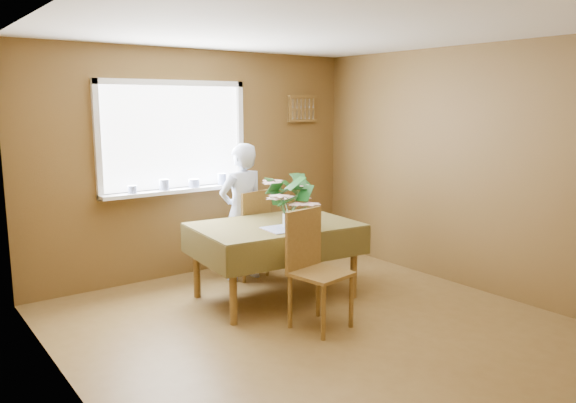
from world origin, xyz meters
TOP-DOWN VIEW (x-y plane):
  - floor at (0.00, 0.00)m, footprint 4.50×4.50m
  - ceiling at (0.00, 0.00)m, footprint 4.50×4.50m
  - wall_back at (0.00, 2.25)m, footprint 4.00×0.00m
  - wall_left at (-2.00, 0.00)m, footprint 0.00×4.50m
  - wall_right at (2.00, 0.00)m, footprint 0.00×4.50m
  - window_assembly at (-0.29, 2.20)m, footprint 1.72×0.20m
  - spoon_rack at (1.45, 2.22)m, footprint 0.44×0.05m
  - dining_table at (0.16, 0.98)m, footprint 1.64×1.19m
  - chair_far at (0.31, 1.69)m, footprint 0.50×0.50m
  - chair_near at (0.02, 0.21)m, footprint 0.50×0.50m
  - seated_woman at (0.22, 1.69)m, footprint 0.56×0.38m
  - flower_bouquet at (0.18, 0.80)m, footprint 0.52×0.52m
  - side_plate at (0.62, 1.05)m, footprint 0.30×0.30m
  - table_knife at (0.28, 0.71)m, footprint 0.07×0.23m

SIDE VIEW (x-z plane):
  - floor at x=0.00m, z-range 0.00..0.00m
  - chair_far at x=0.31m, z-range 0.04..1.02m
  - chair_near at x=0.02m, z-range 0.04..1.06m
  - dining_table at x=0.16m, z-range 0.28..1.04m
  - seated_woman at x=0.22m, z-range 0.00..1.50m
  - side_plate at x=0.62m, z-range 0.75..0.77m
  - table_knife at x=0.28m, z-range 0.76..0.76m
  - flower_bouquet at x=0.18m, z-range 0.82..1.27m
  - wall_back at x=0.00m, z-range -0.75..3.25m
  - wall_left at x=-2.00m, z-range -1.00..3.50m
  - wall_right at x=2.00m, z-range -1.00..3.50m
  - window_assembly at x=-0.29m, z-range 0.75..1.97m
  - spoon_rack at x=1.45m, z-range 1.69..2.02m
  - ceiling at x=0.00m, z-range 2.50..2.50m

